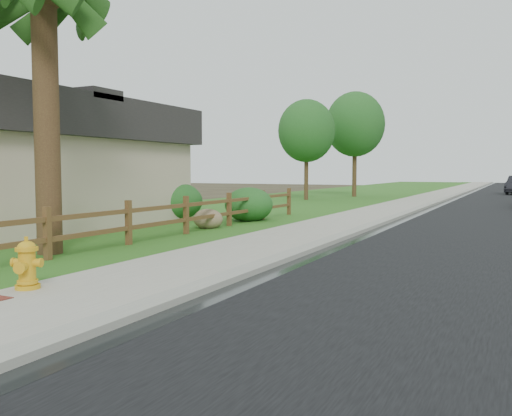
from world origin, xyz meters
The scene contains 13 objects.
ground centered at (0.00, 0.00, 0.00)m, with size 120.00×120.00×0.00m, color #342A1C.
curb centered at (0.40, 35.00, 0.06)m, with size 0.40×90.00×0.12m, color gray.
wet_gutter centered at (0.75, 35.00, 0.02)m, with size 0.50×90.00×0.00m, color black.
sidewalk centered at (-0.90, 35.00, 0.05)m, with size 2.20×90.00×0.10m, color gray.
grass_strip centered at (-2.80, 35.00, 0.03)m, with size 1.60×90.00×0.06m, color #26611B.
lawn_near centered at (-8.00, 35.00, 0.02)m, with size 9.00×90.00×0.04m, color #26611B.
ranch_fence centered at (-3.60, 6.40, 0.62)m, with size 0.12×16.92×1.10m.
fire_hydrant centered at (-1.70, 0.68, 0.45)m, with size 0.49×0.40×0.75m.
boulder centered at (-3.90, 9.23, 0.32)m, with size 0.95×0.71×0.63m, color brown.
shrub_c centered at (-3.90, 11.94, 0.60)m, with size 1.67×1.67×1.21m, color #1E4C1B.
shrub_d centered at (-6.50, 11.15, 0.70)m, with size 2.05×2.05×1.40m, color #1E4C1B.
tree_near_left centered at (-7.00, 25.47, 4.11)m, with size 3.37×3.37×5.98m.
tree_mid_left centered at (-5.52, 30.52, 4.82)m, with size 3.91×3.91×6.98m.
Camera 1 is at (4.65, -4.73, 1.80)m, focal length 38.00 mm.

